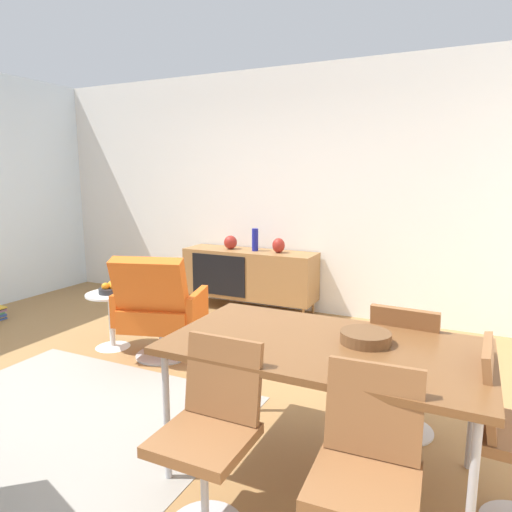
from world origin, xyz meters
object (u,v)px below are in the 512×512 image
sideboard (249,274)px  vase_ceramic_small (255,240)px  wooden_bowl_on_table (366,337)px  dining_chair_front_right (367,471)px  vase_cobalt (230,242)px  dining_table (324,351)px  side_table_round (111,314)px  vase_sculptural_dark (279,245)px  dining_chair_front_left (211,429)px  fruit_bowl (110,289)px  dining_chair_back_right (406,364)px  lounge_chair_red (158,307)px

sideboard → vase_ceramic_small: size_ratio=6.09×
wooden_bowl_on_table → dining_chair_front_right: dining_chair_front_right is taller
vase_cobalt → wooden_bowl_on_table: bearing=-49.2°
dining_table → side_table_round: size_ratio=3.08×
vase_cobalt → vase_sculptural_dark: vase_sculptural_dark is taller
dining_chair_front_right → side_table_round: size_ratio=1.65×
side_table_round → wooden_bowl_on_table: bearing=-18.6°
vase_sculptural_dark → dining_chair_front_left: bearing=-72.6°
wooden_bowl_on_table → side_table_round: bearing=161.4°
vase_sculptural_dark → vase_ceramic_small: (-0.30, 0.00, 0.05)m
vase_cobalt → dining_chair_front_left: size_ratio=0.19×
sideboard → fruit_bowl: bearing=-110.8°
vase_sculptural_dark → dining_chair_front_right: vase_sculptural_dark is taller
sideboard → wooden_bowl_on_table: (1.89, -2.49, 0.33)m
fruit_bowl → dining_chair_back_right: bearing=-8.1°
lounge_chair_red → fruit_bowl: 0.58m
dining_chair_front_left → dining_chair_front_right: same height
vase_sculptural_dark → fruit_bowl: size_ratio=0.84×
dining_chair_front_left → side_table_round: size_ratio=1.65×
dining_chair_back_right → dining_table: bearing=-121.8°
vase_sculptural_dark → wooden_bowl_on_table: size_ratio=0.65×
lounge_chair_red → vase_sculptural_dark: bearing=76.0°
sideboard → dining_chair_back_right: size_ratio=1.87×
vase_ceramic_small → lounge_chair_red: vase_ceramic_small is taller
sideboard → lounge_chair_red: bearing=-91.6°
vase_ceramic_small → dining_chair_front_left: (1.28, -3.14, -0.38)m
vase_cobalt → vase_ceramic_small: vase_ceramic_small is taller
vase_cobalt → vase_sculptural_dark: 0.62m
dining_table → dining_chair_front_right: size_ratio=1.87×
vase_sculptural_dark → side_table_round: 1.98m
dining_chair_front_left → dining_chair_front_right: bearing=-0.0°
dining_chair_front_left → side_table_round: (-1.98, 1.49, -0.15)m
vase_ceramic_small → dining_chair_back_right: size_ratio=0.31×
sideboard → vase_ceramic_small: vase_ceramic_small is taller
vase_ceramic_small → dining_chair_back_right: 2.85m
wooden_bowl_on_table → lounge_chair_red: size_ratio=0.27×
vase_sculptural_dark → lounge_chair_red: 1.77m
dining_table → dining_chair_back_right: dining_chair_back_right is taller
dining_chair_front_right → lounge_chair_red: size_ratio=0.90×
dining_chair_back_right → dining_chair_front_right: 1.12m
vase_cobalt → fruit_bowl: bearing=-102.7°
dining_chair_back_right → side_table_round: (-2.67, 0.38, -0.15)m
wooden_bowl_on_table → dining_chair_back_right: bearing=71.8°
dining_chair_back_right → fruit_bowl: (-2.67, 0.38, 0.09)m
wooden_bowl_on_table → lounge_chair_red: lounge_chair_red is taller
vase_cobalt → fruit_bowl: size_ratio=0.81×
dining_table → dining_chair_front_left: size_ratio=1.87×
vase_cobalt → side_table_round: 1.75m
vase_sculptural_dark → wooden_bowl_on_table: (1.52, -2.49, -0.03)m
dining_table → dining_chair_front_right: (0.35, -0.56, -0.23)m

